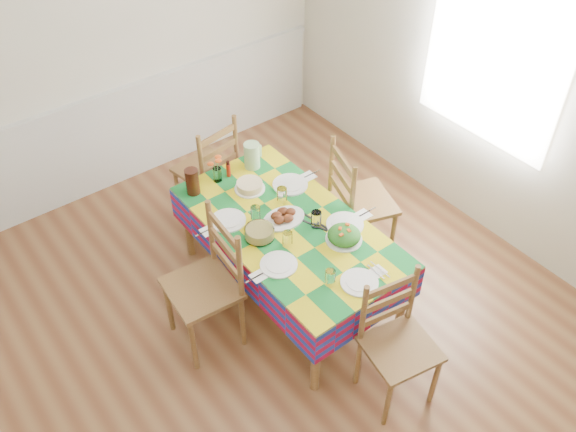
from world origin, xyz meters
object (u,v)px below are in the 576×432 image
at_px(chair_near, 397,343).
at_px(chair_right, 358,202).
at_px(green_pitcher, 252,156).
at_px(dining_table, 289,232).
at_px(chair_left, 208,285).
at_px(meat_platter, 283,217).
at_px(tea_pitcher, 192,182).
at_px(chair_far, 209,170).

relative_size(chair_near, chair_right, 0.91).
xyz_separation_m(green_pitcher, chair_near, (-0.18, -1.78, -0.31)).
height_order(dining_table, chair_right, chair_right).
bearing_deg(chair_left, meat_platter, 100.51).
bearing_deg(tea_pitcher, chair_left, -115.35).
bearing_deg(chair_right, meat_platter, 104.24).
height_order(dining_table, chair_left, chair_left).
bearing_deg(dining_table, tea_pitcher, 115.76).
relative_size(tea_pitcher, chair_left, 0.20).
relative_size(dining_table, chair_left, 1.67).
bearing_deg(tea_pitcher, chair_far, 46.81).
xyz_separation_m(green_pitcher, tea_pitcher, (-0.52, 0.01, -0.00)).
height_order(green_pitcher, chair_far, chair_far).
height_order(chair_near, chair_far, chair_far).
bearing_deg(chair_left, green_pitcher, 134.14).
xyz_separation_m(dining_table, chair_far, (0.01, 1.08, -0.12)).
bearing_deg(meat_platter, tea_pitcher, 118.14).
bearing_deg(chair_far, green_pitcher, 104.32).
bearing_deg(chair_left, chair_far, 152.55).
distance_m(meat_platter, green_pitcher, 0.67).
bearing_deg(tea_pitcher, chair_right, -34.12).
distance_m(chair_far, chair_left, 1.28).
height_order(green_pitcher, chair_right, chair_right).
bearing_deg(chair_left, dining_table, 95.25).
relative_size(meat_platter, chair_right, 0.31).
distance_m(dining_table, tea_pitcher, 0.80).
bearing_deg(chair_left, chair_near, 37.41).
relative_size(green_pitcher, chair_far, 0.21).
bearing_deg(meat_platter, chair_left, -174.40).
bearing_deg(tea_pitcher, green_pitcher, -0.81).
bearing_deg(tea_pitcher, meat_platter, -61.86).
distance_m(green_pitcher, tea_pitcher, 0.52).
distance_m(meat_platter, chair_left, 0.71).
relative_size(dining_table, tea_pitcher, 8.48).
bearing_deg(meat_platter, chair_near, -89.77).
relative_size(green_pitcher, chair_left, 0.20).
bearing_deg(dining_table, chair_left, -179.66).
distance_m(chair_near, chair_far, 2.16).
xyz_separation_m(chair_near, chair_left, (-0.69, 1.08, 0.04)).
relative_size(chair_left, chair_right, 1.00).
bearing_deg(meat_platter, chair_far, 89.73).
bearing_deg(chair_far, chair_left, 47.14).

